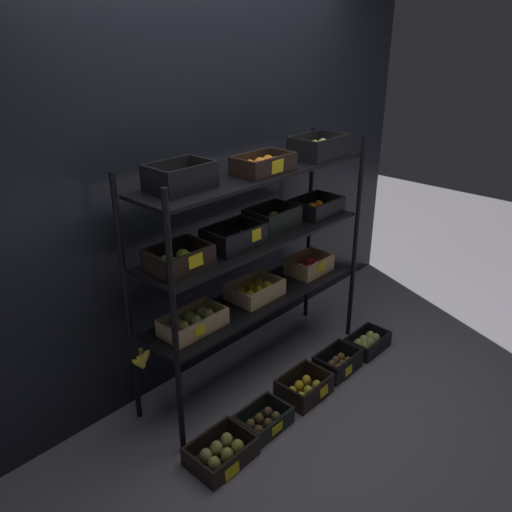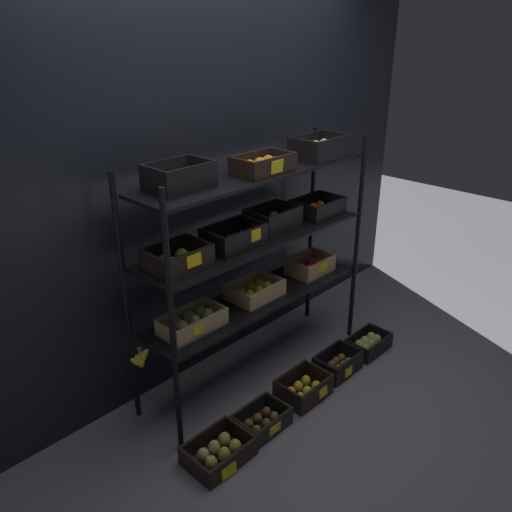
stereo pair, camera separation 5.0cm
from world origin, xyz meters
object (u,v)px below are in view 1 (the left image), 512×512
object	(u,v)px
display_rack	(256,236)
crate_ground_pear	(221,453)
crate_ground_rightmost_pear	(367,343)
crate_ground_kiwi	(263,421)
crate_ground_lemon	(304,388)
crate_ground_right_kiwi	(337,364)

from	to	relation	value
display_rack	crate_ground_pear	xyz separation A→B (m)	(-0.71, -0.41, -0.93)
display_rack	crate_ground_rightmost_pear	size ratio (longest dim) A/B	5.36
crate_ground_pear	crate_ground_rightmost_pear	bearing A→B (deg)	-0.40
display_rack	crate_ground_rightmost_pear	xyz separation A→B (m)	(0.73, -0.42, -0.93)
display_rack	crate_ground_kiwi	distance (m)	1.09
crate_ground_pear	crate_ground_lemon	bearing A→B (deg)	0.41
crate_ground_pear	crate_ground_kiwi	world-z (taller)	crate_ground_pear
display_rack	crate_ground_kiwi	bearing A→B (deg)	-132.62
crate_ground_kiwi	crate_ground_lemon	bearing A→B (deg)	0.45
display_rack	crate_ground_right_kiwi	size ratio (longest dim) A/B	5.57
crate_ground_right_kiwi	crate_ground_kiwi	bearing A→B (deg)	-180.00
crate_ground_lemon	crate_ground_rightmost_pear	bearing A→B (deg)	-1.21
crate_ground_pear	crate_ground_rightmost_pear	size ratio (longest dim) A/B	1.07
crate_ground_pear	crate_ground_kiwi	xyz separation A→B (m)	(0.34, 0.00, -0.01)
crate_ground_kiwi	crate_ground_right_kiwi	world-z (taller)	crate_ground_right_kiwi
crate_ground_right_kiwi	display_rack	bearing A→B (deg)	133.01
crate_ground_pear	crate_ground_kiwi	distance (m)	0.34
display_rack	crate_ground_lemon	xyz separation A→B (m)	(0.01, -0.40, -0.93)
display_rack	crate_ground_kiwi	xyz separation A→B (m)	(-0.37, -0.40, -0.94)
crate_ground_rightmost_pear	display_rack	bearing A→B (deg)	150.48
crate_ground_pear	display_rack	bearing A→B (deg)	29.73
crate_ground_lemon	crate_ground_pear	bearing A→B (deg)	-179.59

